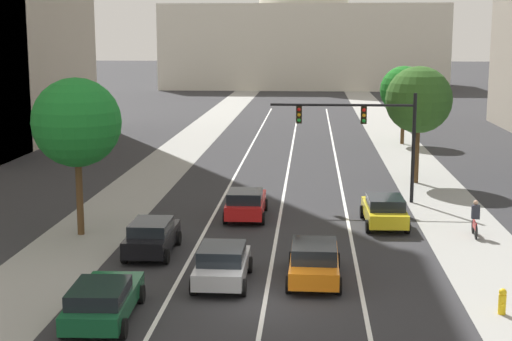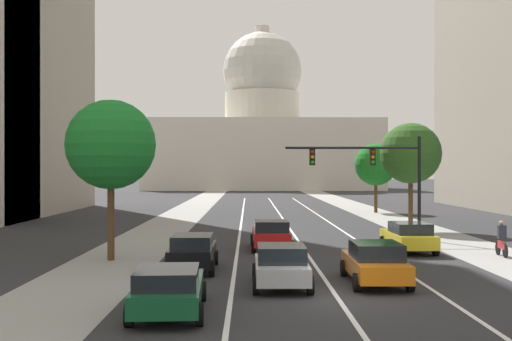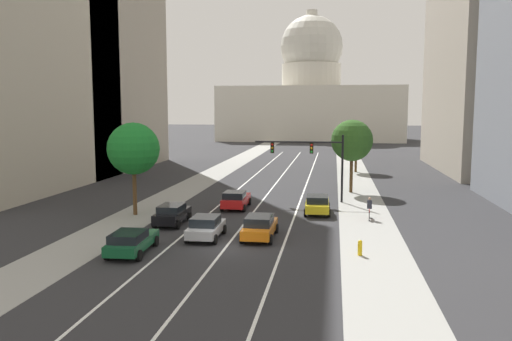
{
  "view_description": "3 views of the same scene",
  "coord_description": "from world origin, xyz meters",
  "px_view_note": "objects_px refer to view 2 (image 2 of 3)",
  "views": [
    {
      "loc": [
        1.53,
        -25.24,
        9.3
      ],
      "look_at": [
        -0.79,
        6.62,
        3.52
      ],
      "focal_mm": 53.11,
      "sensor_mm": 36.0,
      "label": 1
    },
    {
      "loc": [
        -2.87,
        -20.01,
        4.17
      ],
      "look_at": [
        -2.4,
        20.39,
        4.09
      ],
      "focal_mm": 43.72,
      "sensor_mm": 36.0,
      "label": 2
    },
    {
      "loc": [
        6.43,
        -30.14,
        8.42
      ],
      "look_at": [
        0.22,
        10.92,
        3.45
      ],
      "focal_mm": 36.28,
      "sensor_mm": 36.0,
      "label": 3
    }
  ],
  "objects_px": {
    "car_black": "(193,251)",
    "street_tree_near_left": "(111,145)",
    "capitol_building": "(262,135)",
    "car_silver": "(281,265)",
    "street_tree_mid_right": "(376,165)",
    "car_red": "(271,234)",
    "cyclist": "(502,239)",
    "car_orange": "(375,262)",
    "car_yellow": "(408,236)",
    "traffic_signal_mast": "(375,167)",
    "street_tree_near_right": "(411,153)",
    "car_green": "(169,288)"
  },
  "relations": [
    {
      "from": "car_red",
      "to": "traffic_signal_mast",
      "type": "bearing_deg",
      "value": -56.36
    },
    {
      "from": "car_black",
      "to": "street_tree_near_left",
      "type": "height_order",
      "value": "street_tree_near_left"
    },
    {
      "from": "car_green",
      "to": "traffic_signal_mast",
      "type": "xyz_separation_m",
      "value": [
        9.77,
        18.74,
        3.56
      ]
    },
    {
      "from": "car_red",
      "to": "car_black",
      "type": "bearing_deg",
      "value": 151.85
    },
    {
      "from": "street_tree_mid_right",
      "to": "car_green",
      "type": "bearing_deg",
      "value": -109.16
    },
    {
      "from": "car_black",
      "to": "car_silver",
      "type": "relative_size",
      "value": 1.04
    },
    {
      "from": "car_orange",
      "to": "cyclist",
      "type": "xyz_separation_m",
      "value": [
        7.47,
        6.96,
        0.06
      ]
    },
    {
      "from": "car_green",
      "to": "car_silver",
      "type": "distance_m",
      "value": 5.34
    },
    {
      "from": "traffic_signal_mast",
      "to": "street_tree_near_right",
      "type": "relative_size",
      "value": 1.09
    },
    {
      "from": "car_green",
      "to": "cyclist",
      "type": "xyz_separation_m",
      "value": [
        14.37,
        11.63,
        0.11
      ]
    },
    {
      "from": "capitol_building",
      "to": "cyclist",
      "type": "bearing_deg",
      "value": -84.87
    },
    {
      "from": "capitol_building",
      "to": "car_black",
      "type": "xyz_separation_m",
      "value": [
        -5.18,
        -106.28,
        -10.63
      ]
    },
    {
      "from": "cyclist",
      "to": "car_yellow",
      "type": "bearing_deg",
      "value": 70.55
    },
    {
      "from": "capitol_building",
      "to": "street_tree_near_left",
      "type": "distance_m",
      "value": 103.95
    },
    {
      "from": "capitol_building",
      "to": "car_black",
      "type": "bearing_deg",
      "value": -92.79
    },
    {
      "from": "car_black",
      "to": "car_silver",
      "type": "bearing_deg",
      "value": -136.69
    },
    {
      "from": "street_tree_near_left",
      "to": "street_tree_mid_right",
      "type": "relative_size",
      "value": 1.11
    },
    {
      "from": "capitol_building",
      "to": "car_silver",
      "type": "height_order",
      "value": "capitol_building"
    },
    {
      "from": "cyclist",
      "to": "street_tree_near_right",
      "type": "xyz_separation_m",
      "value": [
        -0.99,
        12.9,
        4.4
      ]
    },
    {
      "from": "cyclist",
      "to": "car_silver",
      "type": "bearing_deg",
      "value": 128.58
    },
    {
      "from": "cyclist",
      "to": "street_tree_near_left",
      "type": "distance_m",
      "value": 18.94
    },
    {
      "from": "car_green",
      "to": "car_black",
      "type": "bearing_deg",
      "value": -2.58
    },
    {
      "from": "car_red",
      "to": "cyclist",
      "type": "height_order",
      "value": "cyclist"
    },
    {
      "from": "car_orange",
      "to": "street_tree_near_left",
      "type": "distance_m",
      "value": 13.23
    },
    {
      "from": "capitol_building",
      "to": "car_silver",
      "type": "xyz_separation_m",
      "value": [
        -1.73,
        -109.94,
        -10.64
      ]
    },
    {
      "from": "traffic_signal_mast",
      "to": "street_tree_near_right",
      "type": "xyz_separation_m",
      "value": [
        3.61,
        5.8,
        0.95
      ]
    },
    {
      "from": "car_yellow",
      "to": "traffic_signal_mast",
      "type": "xyz_separation_m",
      "value": [
        -0.59,
        5.37,
        3.51
      ]
    },
    {
      "from": "capitol_building",
      "to": "street_tree_mid_right",
      "type": "relative_size",
      "value": 7.22
    },
    {
      "from": "car_orange",
      "to": "traffic_signal_mast",
      "type": "relative_size",
      "value": 0.57
    },
    {
      "from": "car_yellow",
      "to": "car_silver",
      "type": "xyz_separation_m",
      "value": [
        -6.91,
        -9.29,
        -0.01
      ]
    },
    {
      "from": "car_yellow",
      "to": "car_silver",
      "type": "relative_size",
      "value": 1.11
    },
    {
      "from": "car_red",
      "to": "car_green",
      "type": "bearing_deg",
      "value": 165.8
    },
    {
      "from": "car_green",
      "to": "cyclist",
      "type": "bearing_deg",
      "value": -53.65
    },
    {
      "from": "street_tree_near_left",
      "to": "street_tree_mid_right",
      "type": "xyz_separation_m",
      "value": [
        18.55,
        31.17,
        -0.67
      ]
    },
    {
      "from": "traffic_signal_mast",
      "to": "street_tree_mid_right",
      "type": "relative_size",
      "value": 1.21
    },
    {
      "from": "traffic_signal_mast",
      "to": "car_yellow",
      "type": "bearing_deg",
      "value": -83.78
    },
    {
      "from": "car_yellow",
      "to": "cyclist",
      "type": "height_order",
      "value": "cyclist"
    },
    {
      "from": "capitol_building",
      "to": "car_orange",
      "type": "xyz_separation_m",
      "value": [
        1.73,
        -109.35,
        -10.63
      ]
    },
    {
      "from": "street_tree_near_left",
      "to": "street_tree_mid_right",
      "type": "distance_m",
      "value": 36.28
    },
    {
      "from": "car_red",
      "to": "car_silver",
      "type": "height_order",
      "value": "car_red"
    },
    {
      "from": "car_silver",
      "to": "street_tree_near_right",
      "type": "distance_m",
      "value": 23.18
    },
    {
      "from": "car_yellow",
      "to": "street_tree_mid_right",
      "type": "bearing_deg",
      "value": -9.84
    },
    {
      "from": "car_yellow",
      "to": "car_silver",
      "type": "height_order",
      "value": "car_yellow"
    },
    {
      "from": "capitol_building",
      "to": "street_tree_near_left",
      "type": "bearing_deg",
      "value": -95.08
    },
    {
      "from": "street_tree_near_left",
      "to": "car_silver",
      "type": "bearing_deg",
      "value": -41.43
    },
    {
      "from": "car_silver",
      "to": "street_tree_near_left",
      "type": "xyz_separation_m",
      "value": [
        -7.46,
        6.58,
        4.51
      ]
    },
    {
      "from": "car_silver",
      "to": "car_orange",
      "type": "relative_size",
      "value": 0.88
    },
    {
      "from": "car_red",
      "to": "street_tree_near_right",
      "type": "relative_size",
      "value": 0.62
    },
    {
      "from": "car_silver",
      "to": "cyclist",
      "type": "xyz_separation_m",
      "value": [
        10.92,
        7.55,
        0.07
      ]
    },
    {
      "from": "car_black",
      "to": "car_yellow",
      "type": "relative_size",
      "value": 0.94
    }
  ]
}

